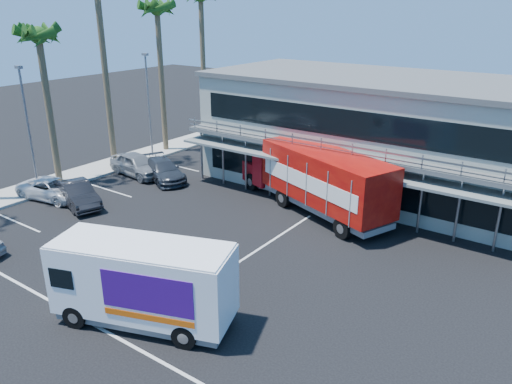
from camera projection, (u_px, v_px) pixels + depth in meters
The scene contains 14 objects.
ground at pixel (191, 260), 23.90m from camera, with size 120.00×120.00×0.00m, color black.
building at pixel (379, 133), 32.36m from camera, with size 22.40×12.00×7.30m.
curb_strip at pixel (95, 170), 36.60m from camera, with size 3.00×32.00×0.16m, color #A5A399.
palm_c at pixel (39, 43), 31.04m from camera, with size 2.80×2.80×10.75m.
palm_e at pixel (157, 17), 38.07m from camera, with size 2.80×2.80×12.25m.
palm_f at pixel (201, 5), 42.16m from camera, with size 2.80×2.80×13.25m.
light_pole_near at pixel (28, 125), 30.80m from camera, with size 0.50×0.25×8.09m.
light_pole_far at pixel (149, 101), 38.41m from camera, with size 0.50×0.25×8.09m.
red_truck at pixel (316, 178), 28.83m from camera, with size 11.48×6.51×3.81m.
white_van at pixel (143, 282), 18.63m from camera, with size 7.17×4.47×3.32m.
parked_car_b at pixel (77, 194), 30.16m from camera, with size 1.56×4.47×1.47m, color black.
parked_car_c at pixel (53, 189), 31.23m from camera, with size 2.17×4.70×1.31m, color silver.
parked_car_d at pixel (163, 170), 34.60m from camera, with size 1.98×4.87×1.41m, color #272C35.
parked_car_e at pixel (137, 165), 35.46m from camera, with size 1.91×4.75×1.62m, color slate.
Camera 1 is at (14.87, -15.45, 11.48)m, focal length 35.00 mm.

